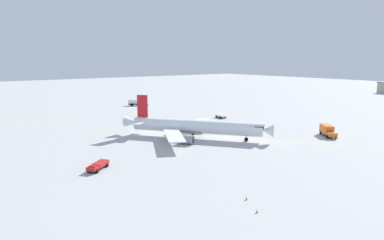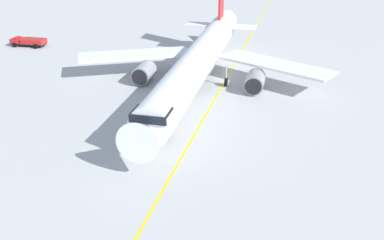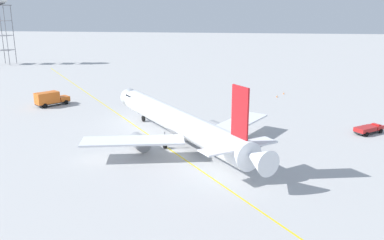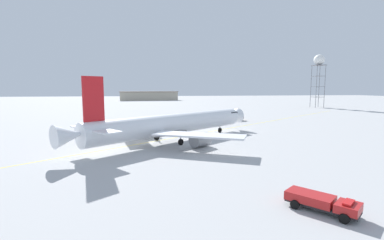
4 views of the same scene
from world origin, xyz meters
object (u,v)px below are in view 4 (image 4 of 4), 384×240
object	(u,v)px
ops_pickup_truck	(321,202)
catering_truck_truck	(230,115)
pushback_tug_truck	(95,122)
radar_tower	(319,63)
airliner_main	(173,125)

from	to	relation	value
ops_pickup_truck	catering_truck_truck	distance (m)	64.36
pushback_tug_truck	radar_tower	size ratio (longest dim) A/B	0.16
pushback_tug_truck	catering_truck_truck	bearing A→B (deg)	12.11
ops_pickup_truck	pushback_tug_truck	world-z (taller)	ops_pickup_truck
airliner_main	ops_pickup_truck	world-z (taller)	airliner_main
airliner_main	catering_truck_truck	size ratio (longest dim) A/B	5.01
ops_pickup_truck	pushback_tug_truck	distance (m)	64.37
pushback_tug_truck	radar_tower	xyz separation A→B (m)	(-101.99, -53.24, 22.23)
pushback_tug_truck	airliner_main	bearing A→B (deg)	-50.28
catering_truck_truck	radar_tower	xyz separation A→B (m)	(-62.03, -47.98, 21.37)
pushback_tug_truck	ops_pickup_truck	bearing A→B (deg)	-59.63
airliner_main	catering_truck_truck	bearing A→B (deg)	19.05
airliner_main	pushback_tug_truck	distance (m)	32.93
airliner_main	ops_pickup_truck	xyz separation A→B (m)	(-9.09, 31.11, -2.34)
radar_tower	pushback_tug_truck	bearing A→B (deg)	27.57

